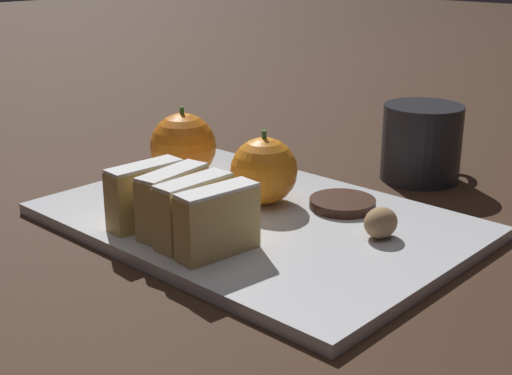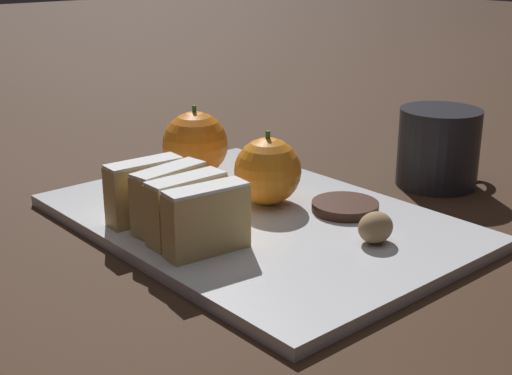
{
  "view_description": "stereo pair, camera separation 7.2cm",
  "coord_description": "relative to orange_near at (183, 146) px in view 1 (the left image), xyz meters",
  "views": [
    {
      "loc": [
        -0.5,
        -0.47,
        0.28
      ],
      "look_at": [
        0.0,
        0.0,
        0.04
      ],
      "focal_mm": 50.0,
      "sensor_mm": 36.0,
      "label": 1
    },
    {
      "loc": [
        -0.45,
        -0.52,
        0.28
      ],
      "look_at": [
        0.0,
        0.0,
        0.04
      ],
      "focal_mm": 50.0,
      "sensor_mm": 36.0,
      "label": 2
    }
  ],
  "objects": [
    {
      "name": "orange_near",
      "position": [
        0.0,
        0.0,
        0.0
      ],
      "size": [
        0.08,
        0.08,
        0.09
      ],
      "color": "orange",
      "rests_on": "serving_platter"
    },
    {
      "name": "orange_far",
      "position": [
        0.0,
        -0.13,
        -0.0
      ],
      "size": [
        0.07,
        0.07,
        0.08
      ],
      "color": "orange",
      "rests_on": "serving_platter"
    },
    {
      "name": "chocolate_cookie",
      "position": [
        0.04,
        -0.2,
        -0.03
      ],
      "size": [
        0.07,
        0.07,
        0.01
      ],
      "color": "#381E14",
      "rests_on": "serving_platter"
    },
    {
      "name": "walnut",
      "position": [
        0.0,
        -0.27,
        -0.02
      ],
      "size": [
        0.04,
        0.03,
        0.03
      ],
      "color": "#9E7A51",
      "rests_on": "serving_platter"
    },
    {
      "name": "serving_platter",
      "position": [
        -0.03,
        -0.15,
        -0.05
      ],
      "size": [
        0.3,
        0.42,
        0.01
      ],
      "color": "silver",
      "rests_on": "ground_plane"
    },
    {
      "name": "stollen_slice_second",
      "position": [
        -0.12,
        -0.15,
        -0.01
      ],
      "size": [
        0.08,
        0.03,
        0.06
      ],
      "color": "tan",
      "rests_on": "serving_platter"
    },
    {
      "name": "stollen_slice_front",
      "position": [
        -0.13,
        -0.19,
        -0.01
      ],
      "size": [
        0.08,
        0.03,
        0.06
      ],
      "color": "tan",
      "rests_on": "serving_platter"
    },
    {
      "name": "coffee_mug",
      "position": [
        0.22,
        -0.19,
        -0.0
      ],
      "size": [
        0.13,
        0.1,
        0.09
      ],
      "color": "#232328",
      "rests_on": "ground_plane"
    },
    {
      "name": "evergreen_sprig",
      "position": [
        0.05,
        -0.07,
        -0.01
      ],
      "size": [
        0.04,
        0.04,
        0.05
      ],
      "color": "#195623",
      "rests_on": "serving_platter"
    },
    {
      "name": "ground_plane",
      "position": [
        -0.03,
        -0.15,
        -0.05
      ],
      "size": [
        6.0,
        6.0,
        0.0
      ],
      "primitive_type": "plane",
      "color": "#382316"
    },
    {
      "name": "stollen_slice_fourth",
      "position": [
        -0.13,
        -0.09,
        -0.01
      ],
      "size": [
        0.08,
        0.03,
        0.06
      ],
      "color": "tan",
      "rests_on": "serving_platter"
    },
    {
      "name": "stollen_slice_third",
      "position": [
        -0.12,
        -0.12,
        -0.01
      ],
      "size": [
        0.08,
        0.04,
        0.06
      ],
      "color": "tan",
      "rests_on": "serving_platter"
    }
  ]
}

